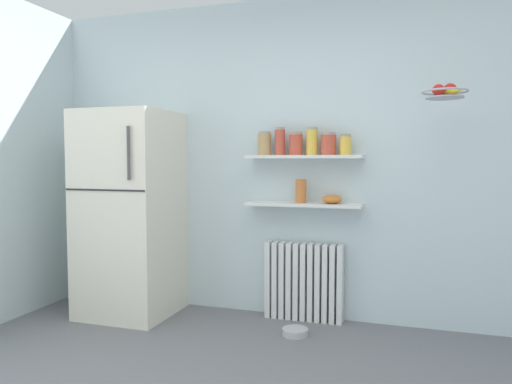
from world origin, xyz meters
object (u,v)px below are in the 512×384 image
Objects in this scene: vase at (301,191)px; pet_food_bowl at (295,332)px; storage_jar_2 at (296,144)px; storage_jar_5 at (345,145)px; storage_jar_1 at (280,141)px; radiator at (304,282)px; storage_jar_4 at (329,144)px; hanging_fruit_basket at (445,92)px; shelf_bowl at (332,199)px; refrigerator at (131,213)px; storage_jar_3 at (312,141)px; storage_jar_0 at (265,144)px.

vase is 1.08m from pet_food_bowl.
storage_jar_2 is 0.39m from storage_jar_5.
storage_jar_1 is 0.43m from vase.
vase reaches higher than pet_food_bowl.
radiator is 1.14m from storage_jar_1.
storage_jar_2 is 1.44m from pet_food_bowl.
storage_jar_4 is 1.09× the size of storage_jar_5.
pet_food_bowl is (0.21, -0.34, -1.41)m from storage_jar_1.
storage_jar_4 is 0.93m from hanging_fruit_basket.
radiator is at bearing 55.71° from vase.
radiator is 2.82× the size of storage_jar_1.
radiator is 1.12m from storage_jar_4.
storage_jar_1 is 1.47m from pet_food_bowl.
shelf_bowl is at bearing 0.00° from vase.
refrigerator is 1.38m from storage_jar_1.
storage_jar_5 is at bearing 0.00° from vase.
shelf_bowl is at bearing 0.00° from storage_jar_3.
storage_jar_1 is 1.02× the size of storage_jar_3.
storage_jar_5 is (0.52, 0.00, -0.03)m from storage_jar_1.
refrigerator is 1.66m from pet_food_bowl.
storage_jar_3 is (0.26, 0.00, -0.00)m from storage_jar_1.
refrigerator reaches higher than shelf_bowl.
storage_jar_4 is 0.59× the size of hanging_fruit_basket.
storage_jar_0 reaches higher than pet_food_bowl.
storage_jar_0 is 1.02× the size of vase.
storage_jar_4 is at bearing 159.46° from hanging_fruit_basket.
storage_jar_1 is 0.74× the size of hanging_fruit_basket.
storage_jar_2 is (1.35, 0.25, 0.57)m from refrigerator.
radiator is 3.30× the size of storage_jar_0.
refrigerator is at bearing -171.99° from storage_jar_5.
pet_food_bowl is at bearing -117.53° from storage_jar_4.
storage_jar_3 is 0.73× the size of hanging_fruit_basket.
pet_food_bowl is at bearing -58.02° from storage_jar_1.
refrigerator is 5.66× the size of hanging_fruit_basket.
storage_jar_0 reaches higher than storage_jar_2.
storage_jar_4 reaches higher than shelf_bowl.
storage_jar_0 reaches higher than shelf_bowl.
storage_jar_1 is at bearing -180.00° from storage_jar_5.
storage_jar_5 is at bearing 0.00° from storage_jar_3.
storage_jar_5 is (0.39, 0.00, -0.01)m from storage_jar_2.
refrigerator is at bearing -167.37° from storage_jar_0.
pet_food_bowl is at bearing -121.61° from shelf_bowl.
storage_jar_5 is 1.46m from pet_food_bowl.
storage_jar_5 reaches higher than vase.
storage_jar_1 is 0.13m from storage_jar_2.
storage_jar_1 reaches higher than shelf_bowl.
vase is at bearing 180.00° from storage_jar_4.
radiator is 0.47m from pet_food_bowl.
storage_jar_2 is at bearing 180.00° from storage_jar_4.
refrigerator is 1.26m from storage_jar_0.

